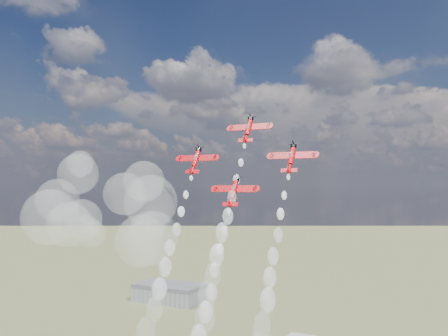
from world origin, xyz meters
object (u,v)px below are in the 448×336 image
plane_left (196,160)px  plane_slot (234,191)px  hangar (169,293)px  plane_right (291,157)px  plane_lead (248,129)px

plane_left → plane_slot: (16.06, -5.49, -9.81)m
hangar → plane_right: size_ratio=3.63×
hangar → plane_right: bearing=-48.1°
hangar → plane_left: bearing=-54.7°
plane_left → plane_right: 32.12m
plane_lead → plane_slot: bearing=-90.0°
plane_right → plane_slot: bearing=-161.1°
plane_left → plane_right: same height
plane_left → hangar: bearing=125.3°
plane_lead → plane_slot: plane_lead is taller
hangar → plane_lead: size_ratio=3.63×
hangar → plane_left: size_ratio=3.63×
plane_slot → plane_left: bearing=161.1°
hangar → plane_slot: (135.66, -174.62, 78.93)m
plane_lead → plane_left: 19.60m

